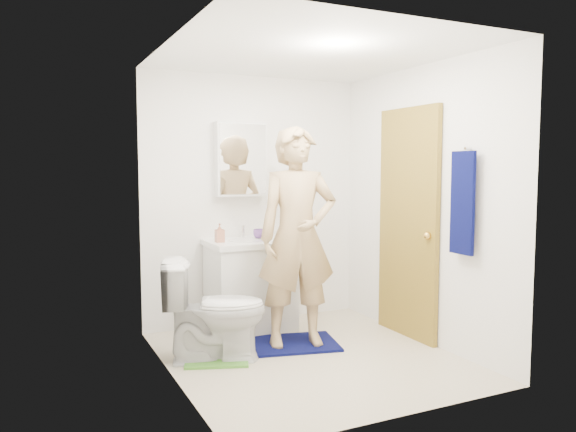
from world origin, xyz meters
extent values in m
cube|color=beige|center=(0.00, 0.00, -0.01)|extent=(2.20, 2.40, 0.02)
cube|color=white|center=(0.00, 0.00, 2.41)|extent=(2.20, 2.40, 0.02)
cube|color=white|center=(0.00, 1.21, 1.20)|extent=(2.20, 0.02, 2.40)
cube|color=white|center=(0.00, -1.21, 1.20)|extent=(2.20, 0.02, 2.40)
cube|color=white|center=(-1.11, 0.00, 1.20)|extent=(0.02, 2.40, 2.40)
cube|color=white|center=(1.11, 0.00, 1.20)|extent=(0.02, 2.40, 2.40)
cube|color=white|center=(-0.15, 0.91, 0.40)|extent=(0.75, 0.55, 0.80)
cube|color=white|center=(-0.15, 0.91, 0.83)|extent=(0.79, 0.59, 0.05)
cylinder|color=white|center=(-0.15, 0.91, 0.84)|extent=(0.40, 0.40, 0.03)
cylinder|color=silver|center=(-0.15, 1.09, 0.91)|extent=(0.03, 0.03, 0.12)
cube|color=white|center=(-0.15, 1.14, 1.60)|extent=(0.50, 0.12, 0.70)
cube|color=white|center=(-0.15, 1.08, 1.60)|extent=(0.46, 0.01, 0.66)
cube|color=#A4862D|center=(1.07, 0.15, 1.02)|extent=(0.05, 0.80, 2.05)
sphere|color=gold|center=(1.03, -0.17, 0.95)|extent=(0.07, 0.07, 0.07)
cube|color=#070B43|center=(1.03, -0.57, 1.25)|extent=(0.03, 0.24, 0.80)
cylinder|color=silver|center=(1.07, -0.57, 1.67)|extent=(0.06, 0.02, 0.02)
imported|color=white|center=(-0.71, 0.27, 0.40)|extent=(0.89, 0.67, 0.81)
cube|color=#070B43|center=(0.00, 0.34, 0.01)|extent=(0.87, 0.71, 0.02)
cube|color=#54A035|center=(-0.70, 0.26, 0.01)|extent=(0.60, 0.55, 0.02)
imported|color=#B87156|center=(-0.45, 0.90, 0.94)|extent=(0.08, 0.08, 0.17)
imported|color=#704598|center=(-0.03, 0.99, 0.89)|extent=(0.14, 0.14, 0.09)
imported|color=tan|center=(0.03, 0.29, 0.94)|extent=(0.75, 0.57, 1.84)
camera|label=1|loc=(-2.05, -3.90, 1.53)|focal=35.00mm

